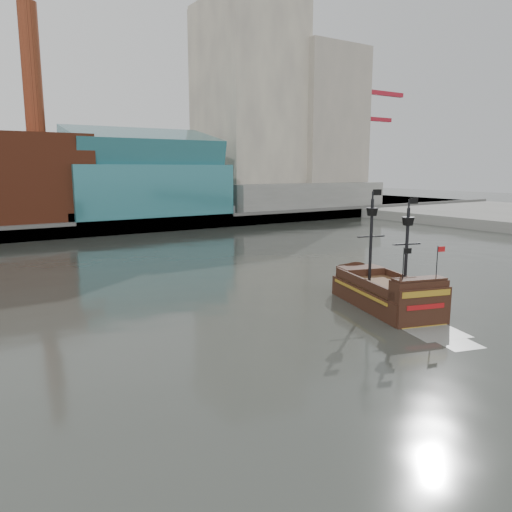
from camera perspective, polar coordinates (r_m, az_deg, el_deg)
ground at (r=35.43m, az=14.42°, el=-9.06°), size 400.00×400.00×0.00m
promenade_far at (r=117.47m, az=-20.91°, el=4.28°), size 220.00×60.00×2.00m
seawall at (r=88.99m, az=-16.75°, el=3.08°), size 220.00×1.00×2.60m
skyline at (r=111.84m, az=-18.11°, el=16.30°), size 149.00×45.00×62.00m
crane_a at (r=147.28m, az=11.81°, el=12.82°), size 22.50×4.00×32.25m
crane_b at (r=160.99m, az=11.67°, el=11.30°), size 19.10×4.00×26.25m
pirate_ship at (r=42.61m, az=14.65°, el=-4.51°), size 7.91×14.46×10.38m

